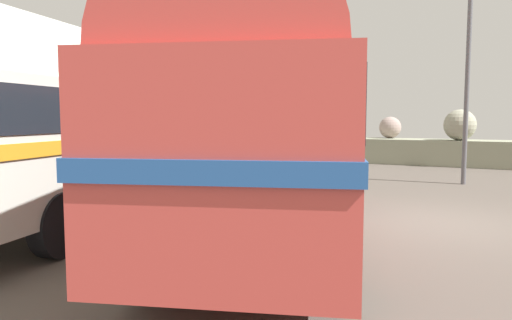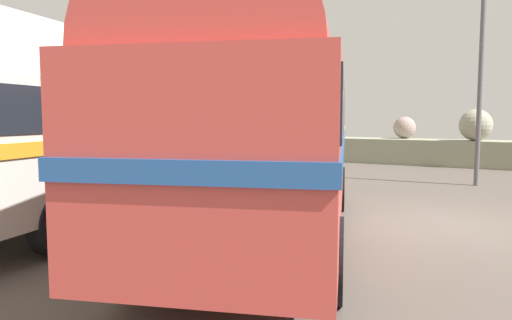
{
  "view_description": "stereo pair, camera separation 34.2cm",
  "coord_description": "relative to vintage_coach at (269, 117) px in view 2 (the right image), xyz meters",
  "views": [
    {
      "loc": [
        0.86,
        -9.56,
        2.05
      ],
      "look_at": [
        -2.76,
        -2.45,
        1.33
      ],
      "focal_mm": 32.9,
      "sensor_mm": 36.0,
      "label": 1
    },
    {
      "loc": [
        1.16,
        -9.4,
        2.05
      ],
      "look_at": [
        -2.76,
        -2.45,
        1.33
      ],
      "focal_mm": 32.9,
      "sensor_mm": 36.0,
      "label": 2
    }
  ],
  "objects": [
    {
      "name": "vintage_coach",
      "position": [
        0.0,
        0.0,
        0.0
      ],
      "size": [
        5.03,
        8.9,
        3.7
      ],
      "rotation": [
        0.0,
        0.0,
        0.33
      ],
      "color": "black",
      "rests_on": "ground"
    },
    {
      "name": "lamp_post",
      "position": [
        2.47,
        8.51,
        1.71
      ],
      "size": [
        0.8,
        0.54,
        6.71
      ],
      "color": "#5B5B60",
      "rests_on": "ground"
    },
    {
      "name": "second_coach",
      "position": [
        -3.9,
        -0.08,
        0.0
      ],
      "size": [
        4.22,
        8.9,
        3.7
      ],
      "rotation": [
        0.0,
        0.0,
        0.22
      ],
      "color": "black",
      "rests_on": "ground"
    },
    {
      "name": "ground",
      "position": [
        2.46,
        2.54,
        -2.04
      ],
      "size": [
        32.0,
        26.0,
        0.02
      ],
      "color": "#564D45"
    },
    {
      "name": "breakwater",
      "position": [
        2.3,
        14.35,
        -1.32
      ],
      "size": [
        31.36,
        2.11,
        2.5
      ],
      "color": "gray",
      "rests_on": "ground"
    }
  ]
}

